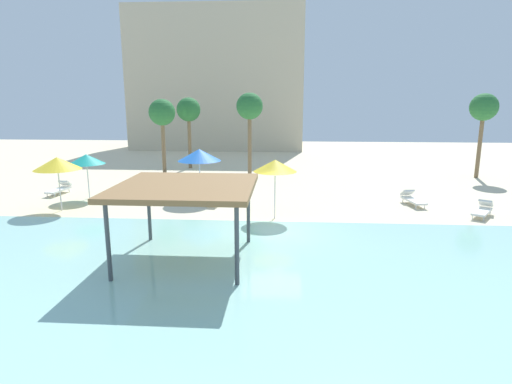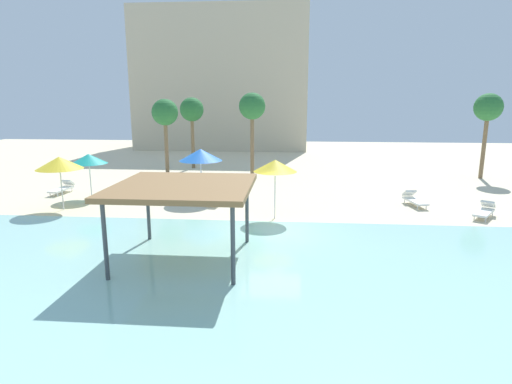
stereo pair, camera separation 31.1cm
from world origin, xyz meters
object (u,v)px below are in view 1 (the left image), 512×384
at_px(beach_umbrella_yellow_0, 57,163).
at_px(palm_tree_0, 250,108).
at_px(palm_tree_1, 189,111).
at_px(palm_tree_2, 484,109).
at_px(lounge_chair_2, 412,199).
at_px(shade_pavilion, 185,189).
at_px(beach_umbrella_yellow_1, 275,166).
at_px(lounge_chair_0, 60,188).
at_px(beach_umbrella_blue_2, 199,155).
at_px(lounge_chair_1, 483,210).
at_px(lounge_chair_3, 217,198).
at_px(beach_umbrella_teal_3, 86,159).
at_px(palm_tree_3, 162,114).

distance_m(beach_umbrella_yellow_0, palm_tree_0, 13.91).
relative_size(palm_tree_1, palm_tree_2, 0.96).
relative_size(beach_umbrella_yellow_0, lounge_chair_2, 1.38).
bearing_deg(shade_pavilion, beach_umbrella_yellow_1, 62.55).
bearing_deg(palm_tree_0, lounge_chair_0, -147.72).
bearing_deg(beach_umbrella_yellow_0, beach_umbrella_blue_2, 23.71).
distance_m(beach_umbrella_yellow_1, palm_tree_2, 18.59).
height_order(beach_umbrella_blue_2, lounge_chair_1, beach_umbrella_blue_2).
height_order(lounge_chair_1, palm_tree_0, palm_tree_0).
relative_size(lounge_chair_1, lounge_chair_3, 0.96).
relative_size(shade_pavilion, beach_umbrella_yellow_0, 1.70).
bearing_deg(beach_umbrella_teal_3, lounge_chair_2, -0.79).
xyz_separation_m(beach_umbrella_blue_2, lounge_chair_1, (14.28, -2.51, -2.19)).
distance_m(beach_umbrella_yellow_0, beach_umbrella_yellow_1, 10.85).
height_order(palm_tree_1, palm_tree_2, palm_tree_2).
distance_m(shade_pavilion, lounge_chair_2, 13.59).
bearing_deg(lounge_chair_1, palm_tree_2, -166.79).
bearing_deg(palm_tree_0, lounge_chair_2, -40.66).
xyz_separation_m(shade_pavilion, palm_tree_0, (0.77, 16.81, 2.36)).
bearing_deg(palm_tree_2, beach_umbrella_blue_2, -156.23).
relative_size(lounge_chair_0, lounge_chair_3, 0.98).
distance_m(lounge_chair_2, palm_tree_1, 18.99).
bearing_deg(palm_tree_0, palm_tree_2, 1.67).
distance_m(lounge_chair_0, lounge_chair_3, 9.91).
bearing_deg(palm_tree_3, shade_pavilion, -71.51).
bearing_deg(lounge_chair_3, shade_pavilion, 11.44).
relative_size(shade_pavilion, lounge_chair_0, 2.39).
xyz_separation_m(beach_umbrella_yellow_1, palm_tree_1, (-7.30, 14.52, 2.10)).
height_order(beach_umbrella_blue_2, lounge_chair_0, beach_umbrella_blue_2).
xyz_separation_m(beach_umbrella_yellow_1, palm_tree_0, (-2.13, 11.22, 2.40)).
bearing_deg(shade_pavilion, palm_tree_3, 108.49).
bearing_deg(lounge_chair_3, beach_umbrella_yellow_1, 59.77).
height_order(lounge_chair_2, palm_tree_2, palm_tree_2).
height_order(lounge_chair_1, lounge_chair_2, same).
height_order(beach_umbrella_teal_3, lounge_chair_1, beach_umbrella_teal_3).
height_order(beach_umbrella_teal_3, lounge_chair_0, beach_umbrella_teal_3).
bearing_deg(palm_tree_0, beach_umbrella_teal_3, -137.40).
distance_m(beach_umbrella_yellow_1, lounge_chair_2, 8.22).
xyz_separation_m(beach_umbrella_yellow_0, beach_umbrella_blue_2, (6.56, 2.88, 0.11)).
distance_m(lounge_chair_0, palm_tree_0, 13.58).
bearing_deg(lounge_chair_2, beach_umbrella_teal_3, -102.32).
bearing_deg(shade_pavilion, palm_tree_0, 87.37).
xyz_separation_m(beach_umbrella_blue_2, palm_tree_3, (-4.17, 7.45, 1.98)).
height_order(beach_umbrella_yellow_0, lounge_chair_2, beach_umbrella_yellow_0).
height_order(beach_umbrella_yellow_1, lounge_chair_2, beach_umbrella_yellow_1).
relative_size(palm_tree_1, palm_tree_3, 1.02).
distance_m(lounge_chair_2, lounge_chair_3, 10.48).
bearing_deg(lounge_chair_1, palm_tree_3, -83.47).
xyz_separation_m(beach_umbrella_yellow_0, lounge_chair_0, (-2.10, 3.74, -2.09)).
distance_m(beach_umbrella_yellow_1, beach_umbrella_blue_2, 5.55).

